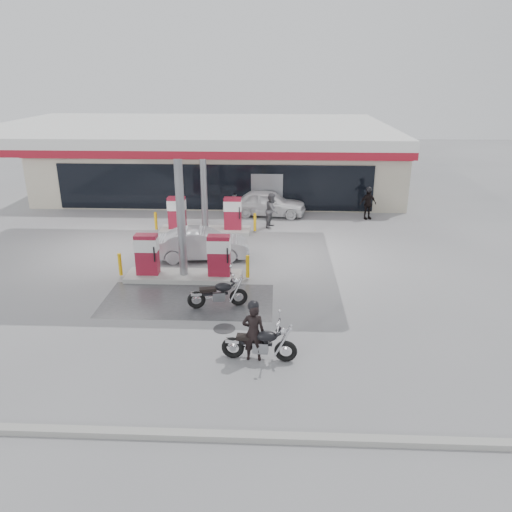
{
  "coord_description": "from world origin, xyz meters",
  "views": [
    {
      "loc": [
        3.62,
        -15.88,
        7.66
      ],
      "look_at": [
        2.85,
        1.41,
        1.2
      ],
      "focal_mm": 35.0,
      "sensor_mm": 36.0,
      "label": 1
    }
  ],
  "objects": [
    {
      "name": "ground",
      "position": [
        0.0,
        0.0,
        0.0
      ],
      "size": [
        90.0,
        90.0,
        0.0
      ],
      "primitive_type": "plane",
      "color": "gray",
      "rests_on": "ground"
    },
    {
      "name": "drain_cover",
      "position": [
        2.0,
        -2.0,
        0.0
      ],
      "size": [
        0.7,
        0.7,
        0.01
      ],
      "primitive_type": "cylinder",
      "color": "#38383A",
      "rests_on": "ground"
    },
    {
      "name": "hatchback_silver",
      "position": [
        0.4,
        4.2,
        0.66
      ],
      "size": [
        4.15,
        1.86,
        1.32
      ],
      "primitive_type": "imported",
      "rotation": [
        0.0,
        0.0,
        1.69
      ],
      "color": "#AFB1B7",
      "rests_on": "ground"
    },
    {
      "name": "pump_island_near",
      "position": [
        0.0,
        2.0,
        0.71
      ],
      "size": [
        5.14,
        1.3,
        1.78
      ],
      "color": "#9E9E99",
      "rests_on": "ground"
    },
    {
      "name": "sedan_white",
      "position": [
        3.08,
        11.2,
        0.72
      ],
      "size": [
        4.37,
        2.14,
        1.43
      ],
      "primitive_type": "imported",
      "rotation": [
        0.0,
        0.0,
        1.46
      ],
      "color": "white",
      "rests_on": "ground"
    },
    {
      "name": "store_building",
      "position": [
        0.01,
        15.94,
        2.01
      ],
      "size": [
        22.0,
        8.22,
        4.0
      ],
      "color": "beige",
      "rests_on": "ground"
    },
    {
      "name": "biker_walking",
      "position": [
        8.52,
        10.73,
        0.84
      ],
      "size": [
        1.07,
        0.72,
        1.68
      ],
      "primitive_type": "imported",
      "rotation": [
        0.0,
        0.0,
        0.34
      ],
      "color": "black",
      "rests_on": "ground"
    },
    {
      "name": "kerb",
      "position": [
        0.0,
        -7.0,
        0.07
      ],
      "size": [
        28.0,
        0.25,
        0.15
      ],
      "primitive_type": "cube",
      "color": "gray",
      "rests_on": "ground"
    },
    {
      "name": "parked_car_left",
      "position": [
        -4.5,
        14.0,
        0.67
      ],
      "size": [
        4.95,
        2.93,
        1.35
      ],
      "primitive_type": "imported",
      "rotation": [
        0.0,
        0.0,
        1.81
      ],
      "color": "gray",
      "rests_on": "ground"
    },
    {
      "name": "attendant",
      "position": [
        3.34,
        9.0,
        0.9
      ],
      "size": [
        0.89,
        1.02,
        1.79
      ],
      "primitive_type": "imported",
      "rotation": [
        0.0,
        0.0,
        1.3
      ],
      "color": "#4E4E52",
      "rests_on": "ground"
    },
    {
      "name": "canopy",
      "position": [
        0.0,
        5.0,
        5.27
      ],
      "size": [
        16.0,
        10.02,
        5.51
      ],
      "color": "silver",
      "rests_on": "ground"
    },
    {
      "name": "pump_island_far",
      "position": [
        0.0,
        8.0,
        0.71
      ],
      "size": [
        5.14,
        1.3,
        1.78
      ],
      "color": "#9E9E99",
      "rests_on": "ground"
    },
    {
      "name": "parked_motorcycle",
      "position": [
        1.65,
        -0.44,
        0.47
      ],
      "size": [
        2.07,
        0.79,
        1.07
      ],
      "rotation": [
        0.0,
        0.0,
        0.2
      ],
      "color": "black",
      "rests_on": "ground"
    },
    {
      "name": "wet_patch",
      "position": [
        0.5,
        0.0,
        0.0
      ],
      "size": [
        6.0,
        3.0,
        0.0
      ],
      "primitive_type": "cube",
      "color": "#4C4C4F",
      "rests_on": "ground"
    },
    {
      "name": "biker_main",
      "position": [
        3.01,
        -3.72,
        0.86
      ],
      "size": [
        0.63,
        0.42,
        1.72
      ],
      "primitive_type": "imported",
      "rotation": [
        0.0,
        0.0,
        3.16
      ],
      "color": "black",
      "rests_on": "ground"
    },
    {
      "name": "main_motorcycle",
      "position": [
        3.2,
        -3.73,
        0.49
      ],
      "size": [
        2.15,
        0.82,
        1.1
      ],
      "rotation": [
        0.0,
        0.0,
        -0.08
      ],
      "color": "black",
      "rests_on": "ground"
    }
  ]
}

